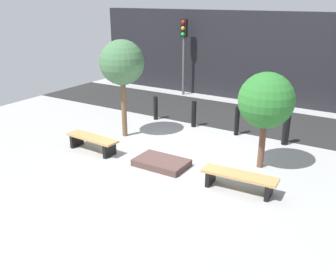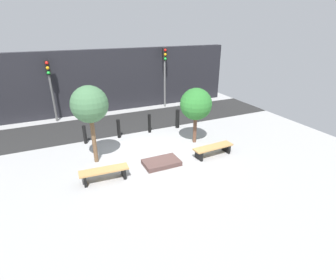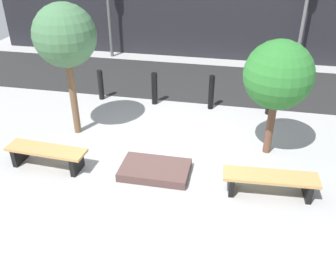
# 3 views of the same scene
# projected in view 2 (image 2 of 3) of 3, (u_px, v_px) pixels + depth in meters

# --- Properties ---
(ground_plane) EXTENTS (18.00, 18.00, 0.00)m
(ground_plane) POSITION_uv_depth(u_px,v_px,m) (156.00, 158.00, 11.01)
(ground_plane) COLOR #999999
(road_strip) EXTENTS (18.00, 3.35, 0.01)m
(road_strip) POSITION_uv_depth(u_px,v_px,m) (124.00, 123.00, 14.92)
(road_strip) COLOR black
(road_strip) RESTS_ON ground
(building_facade) EXTENTS (16.20, 0.50, 3.79)m
(building_facade) POSITION_uv_depth(u_px,v_px,m) (110.00, 81.00, 16.41)
(building_facade) COLOR black
(building_facade) RESTS_ON ground
(bench_left) EXTENTS (1.76, 0.57, 0.45)m
(bench_left) POSITION_uv_depth(u_px,v_px,m) (104.00, 173.00, 9.34)
(bench_left) COLOR black
(bench_left) RESTS_ON ground
(bench_right) EXTENTS (1.83, 0.58, 0.43)m
(bench_right) POSITION_uv_depth(u_px,v_px,m) (213.00, 149.00, 11.13)
(bench_right) COLOR black
(bench_right) RESTS_ON ground
(planter_bed) EXTENTS (1.43, 0.90, 0.18)m
(planter_bed) POSITION_uv_depth(u_px,v_px,m) (161.00, 162.00, 10.49)
(planter_bed) COLOR #4E3733
(planter_bed) RESTS_ON ground
(tree_behind_left_bench) EXTENTS (1.41, 1.41, 3.13)m
(tree_behind_left_bench) POSITION_uv_depth(u_px,v_px,m) (90.00, 105.00, 9.79)
(tree_behind_left_bench) COLOR brown
(tree_behind_left_bench) RESTS_ON ground
(tree_behind_right_bench) EXTENTS (1.45, 1.45, 2.59)m
(tree_behind_right_bench) POSITION_uv_depth(u_px,v_px,m) (196.00, 104.00, 11.80)
(tree_behind_right_bench) COLOR brown
(tree_behind_right_bench) RESTS_ON ground
(bollard_far_left) EXTENTS (0.16, 0.16, 0.88)m
(bollard_far_left) POSITION_uv_depth(u_px,v_px,m) (85.00, 135.00, 12.22)
(bollard_far_left) COLOR black
(bollard_far_left) RESTS_ON ground
(bollard_left) EXTENTS (0.17, 0.17, 0.93)m
(bollard_left) POSITION_uv_depth(u_px,v_px,m) (119.00, 129.00, 12.83)
(bollard_left) COLOR black
(bollard_left) RESTS_ON ground
(bollard_center) EXTENTS (0.15, 0.15, 0.97)m
(bollard_center) POSITION_uv_depth(u_px,v_px,m) (149.00, 124.00, 13.44)
(bollard_center) COLOR black
(bollard_center) RESTS_ON ground
(bollard_right) EXTENTS (0.21, 0.21, 1.01)m
(bollard_right) POSITION_uv_depth(u_px,v_px,m) (177.00, 119.00, 14.06)
(bollard_right) COLOR black
(bollard_right) RESTS_ON ground
(traffic_light_west) EXTENTS (0.28, 0.27, 3.41)m
(traffic_light_west) POSITION_uv_depth(u_px,v_px,m) (50.00, 80.00, 14.25)
(traffic_light_west) COLOR #535353
(traffic_light_west) RESTS_ON ground
(traffic_light_mid_west) EXTENTS (0.28, 0.27, 3.79)m
(traffic_light_mid_west) POSITION_uv_depth(u_px,v_px,m) (165.00, 67.00, 16.80)
(traffic_light_mid_west) COLOR slate
(traffic_light_mid_west) RESTS_ON ground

